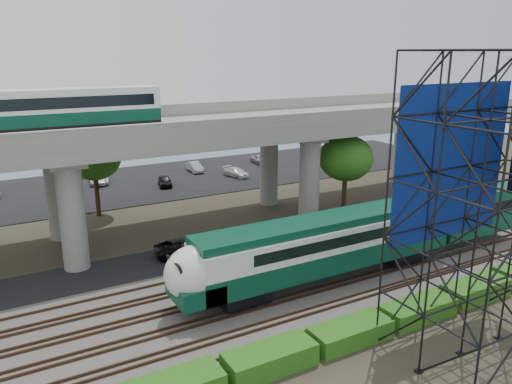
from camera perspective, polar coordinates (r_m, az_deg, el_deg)
ground at (r=30.73m, az=3.97°, el=-13.38°), size 140.00×140.00×0.00m
ballast_bed at (r=32.17m, az=1.99°, el=-11.73°), size 90.00×12.00×0.20m
service_road at (r=39.03m, az=-4.51°, el=-6.75°), size 90.00×5.00×0.08m
parking_lot at (r=60.17m, az=-13.96°, el=0.93°), size 90.00×18.00×0.08m
harbor_water at (r=81.15m, az=-18.17°, el=4.36°), size 140.00×40.00×0.03m
rail_tracks at (r=32.09m, az=2.00°, el=-11.45°), size 90.00×9.52×0.16m
commuter_train at (r=34.51m, az=11.19°, el=-5.02°), size 29.30×3.06×4.30m
overpass at (r=41.48m, az=-8.75°, el=6.23°), size 80.00×12.00×12.40m
scaffold_tower at (r=26.98m, az=25.99°, el=-1.96°), size 9.36×6.36×15.00m
hedge_strip at (r=28.02m, az=10.77°, el=-15.44°), size 34.60×1.80×1.20m
trees at (r=40.95m, az=-13.98°, el=2.05°), size 40.94×16.94×7.69m
suv at (r=38.25m, az=-8.08°, el=-6.23°), size 4.90×2.73×1.29m
parked_cars at (r=59.40m, az=-14.48°, el=1.35°), size 38.87×9.65×1.29m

